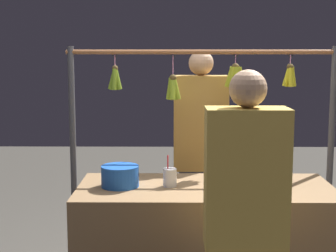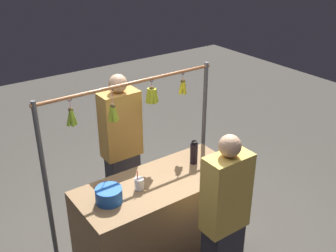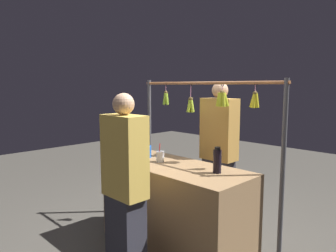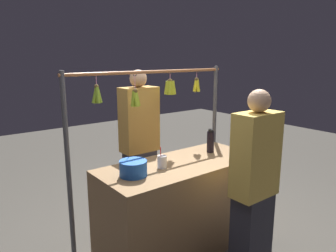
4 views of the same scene
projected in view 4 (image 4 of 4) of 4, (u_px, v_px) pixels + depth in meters
ground_plane at (180, 245)px, 3.21m from camera, size 12.00×12.00×0.00m
market_counter at (181, 205)px, 3.12m from camera, size 1.58×0.69×0.87m
display_rack at (154, 120)px, 3.32m from camera, size 1.88×0.13×1.73m
water_bottle at (211, 141)px, 3.34m from camera, size 0.08×0.08×0.24m
blue_bucket at (133, 168)px, 2.69m from camera, size 0.23×0.23×0.13m
drink_cup at (162, 162)px, 2.89m from camera, size 0.08×0.08×0.19m
vendor_person at (140, 148)px, 3.59m from camera, size 0.41×0.22×1.71m
customer_person at (254, 191)px, 2.56m from camera, size 0.38×0.21×1.61m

